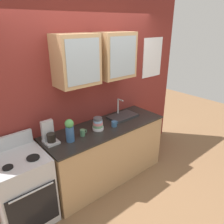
% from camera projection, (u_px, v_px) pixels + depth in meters
% --- Properties ---
extents(ground_plane, '(10.00, 10.00, 0.00)m').
position_uv_depth(ground_plane, '(106.00, 176.00, 3.63)').
color(ground_plane, brown).
extents(back_wall_unit, '(3.86, 0.45, 2.88)m').
position_uv_depth(back_wall_unit, '(91.00, 82.00, 3.29)').
color(back_wall_unit, maroon).
rests_on(back_wall_unit, ground_plane).
extents(counter, '(1.93, 0.68, 0.92)m').
position_uv_depth(counter, '(106.00, 152.00, 3.45)').
color(counter, tan).
rests_on(counter, ground_plane).
extents(stove_range, '(0.62, 0.65, 1.10)m').
position_uv_depth(stove_range, '(24.00, 190.00, 2.67)').
color(stove_range, silver).
rests_on(stove_range, ground_plane).
extents(sink_faucet, '(0.48, 0.29, 0.29)m').
position_uv_depth(sink_faucet, '(122.00, 116.00, 3.59)').
color(sink_faucet, '#2D2D30').
rests_on(sink_faucet, counter).
extents(bowl_stack, '(0.16, 0.16, 0.19)m').
position_uv_depth(bowl_stack, '(98.00, 124.00, 3.15)').
color(bowl_stack, white).
rests_on(bowl_stack, counter).
extents(vase, '(0.12, 0.12, 0.31)m').
position_uv_depth(vase, '(70.00, 130.00, 2.81)').
color(vase, '#33598C').
rests_on(vase, counter).
extents(cup_near_sink, '(0.12, 0.08, 0.08)m').
position_uv_depth(cup_near_sink, '(114.00, 124.00, 3.26)').
color(cup_near_sink, '#38608C').
rests_on(cup_near_sink, counter).
extents(cup_near_bowls, '(0.10, 0.07, 0.09)m').
position_uv_depth(cup_near_bowls, '(83.00, 133.00, 2.99)').
color(cup_near_bowls, '#4C7F59').
rests_on(cup_near_bowls, counter).
extents(coffee_maker, '(0.17, 0.20, 0.29)m').
position_uv_depth(coffee_maker, '(49.00, 135.00, 2.80)').
color(coffee_maker, '#B7B7BC').
rests_on(coffee_maker, counter).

